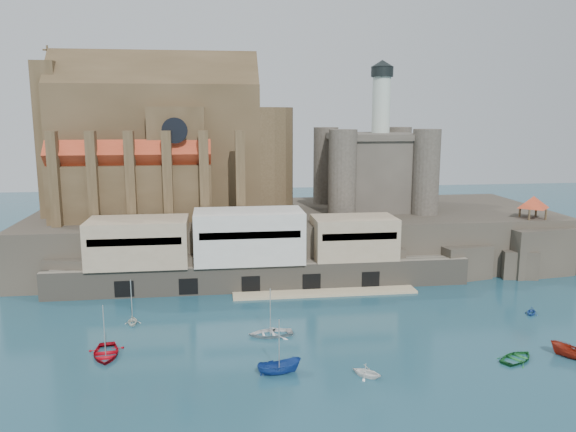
# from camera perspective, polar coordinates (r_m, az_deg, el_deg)

# --- Properties ---
(ground) EXTENTS (300.00, 300.00, 0.00)m
(ground) POSITION_cam_1_polar(r_m,az_deg,el_deg) (75.50, 4.98, -12.13)
(ground) COLOR #173D4D
(ground) RESTS_ON ground
(promontory) EXTENTS (100.00, 36.00, 10.00)m
(promontory) POSITION_cam_1_polar(r_m,az_deg,el_deg) (111.10, 0.58, -2.06)
(promontory) COLOR #2C2721
(promontory) RESTS_ON ground
(quay) EXTENTS (70.00, 12.00, 13.05)m
(quay) POSITION_cam_1_polar(r_m,az_deg,el_deg) (94.08, -4.08, -3.66)
(quay) COLOR #6E6758
(quay) RESTS_ON ground
(church) EXTENTS (47.00, 25.93, 30.51)m
(church) POSITION_cam_1_polar(r_m,az_deg,el_deg) (110.47, -12.07, 6.66)
(church) COLOR #463520
(church) RESTS_ON promontory
(castle_keep) EXTENTS (21.20, 21.20, 29.30)m
(castle_keep) POSITION_cam_1_polar(r_m,az_deg,el_deg) (114.06, 8.62, 4.96)
(castle_keep) COLOR #423C34
(castle_keep) RESTS_ON promontory
(rock_outcrop) EXTENTS (14.50, 10.50, 8.70)m
(rock_outcrop) POSITION_cam_1_polar(r_m,az_deg,el_deg) (112.79, 23.39, -3.21)
(rock_outcrop) COLOR #2C2721
(rock_outcrop) RESTS_ON ground
(pavilion) EXTENTS (6.40, 6.40, 5.40)m
(pavilion) POSITION_cam_1_polar(r_m,az_deg,el_deg) (111.34, 23.67, 1.17)
(pavilion) COLOR #463520
(pavilion) RESTS_ON rock_outcrop
(boat_0) EXTENTS (4.64, 1.87, 6.31)m
(boat_0) POSITION_cam_1_polar(r_m,az_deg,el_deg) (73.24, -18.02, -13.36)
(boat_0) COLOR #9C0510
(boat_0) RESTS_ON ground
(boat_1) EXTENTS (3.25, 3.43, 3.42)m
(boat_1) POSITION_cam_1_polar(r_m,az_deg,el_deg) (65.51, 7.99, -15.86)
(boat_1) COLOR white
(boat_1) RESTS_ON ground
(boat_2) EXTENTS (2.21, 2.17, 5.07)m
(boat_2) POSITION_cam_1_polar(r_m,az_deg,el_deg) (65.65, -0.90, -15.69)
(boat_2) COLOR navy
(boat_2) RESTS_ON ground
(boat_3) EXTENTS (2.85, 3.78, 5.25)m
(boat_3) POSITION_cam_1_polar(r_m,az_deg,el_deg) (74.08, 22.25, -13.36)
(boat_3) COLOR #1B692D
(boat_3) RESTS_ON ground
(boat_4) EXTENTS (2.77, 1.80, 3.09)m
(boat_4) POSITION_cam_1_polar(r_m,az_deg,el_deg) (82.30, -15.50, -10.54)
(boat_4) COLOR silver
(boat_4) RESTS_ON ground
(boat_5) EXTENTS (2.76, 2.76, 5.12)m
(boat_5) POSITION_cam_1_polar(r_m,az_deg,el_deg) (77.17, 26.91, -12.75)
(boat_5) COLOR maroon
(boat_5) RESTS_ON ground
(boat_6) EXTENTS (1.46, 4.25, 5.86)m
(boat_6) POSITION_cam_1_polar(r_m,az_deg,el_deg) (75.79, -1.79, -12.00)
(boat_6) COLOR silver
(boat_6) RESTS_ON ground
(boat_7) EXTENTS (2.69, 2.62, 2.71)m
(boat_7) POSITION_cam_1_polar(r_m,az_deg,el_deg) (90.41, 23.47, -9.12)
(boat_7) COLOR #234E9F
(boat_7) RESTS_ON ground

